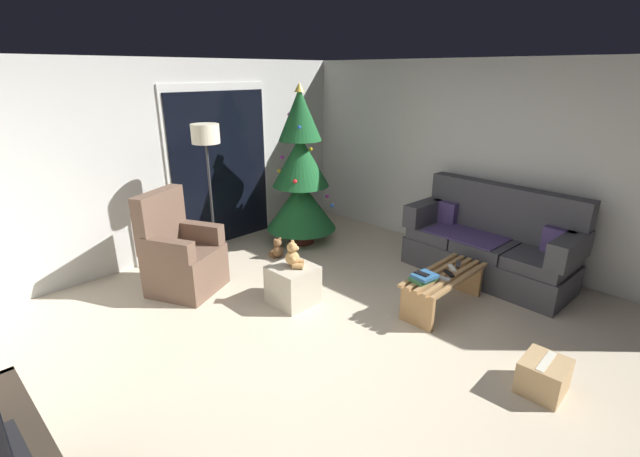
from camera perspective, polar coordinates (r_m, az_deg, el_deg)
ground_plane at (r=4.12m, az=3.10°, el=-14.95°), size 7.00×7.00×0.00m
wall_back at (r=5.97m, az=-19.33°, el=8.13°), size 5.72×0.12×2.50m
wall_right at (r=5.95m, az=22.21°, el=7.74°), size 0.12×6.00×2.50m
patio_door_frame at (r=6.29m, az=-12.79°, el=7.91°), size 1.60×0.02×2.20m
patio_door_glass at (r=6.29m, az=-12.67°, el=7.44°), size 1.50×0.02×2.10m
couch at (r=5.60m, az=21.22°, el=-1.94°), size 0.88×1.98×1.08m
coffee_table at (r=4.75m, az=15.78°, el=-7.02°), size 1.10×0.40×0.39m
remote_graphite at (r=4.92m, az=17.50°, el=-4.43°), size 0.16×0.11×0.02m
remote_black at (r=4.67m, az=16.40°, el=-5.62°), size 0.12×0.15×0.02m
remote_white at (r=4.80m, az=16.79°, el=-4.96°), size 0.14×0.15×0.02m
remote_silver at (r=4.56m, az=15.63°, el=-6.22°), size 0.06×0.16×0.02m
book_stack at (r=4.47m, az=13.35°, el=-6.20°), size 0.27×0.23×0.07m
cell_phone at (r=4.45m, az=13.10°, el=-5.72°), size 0.07×0.14×0.01m
christmas_tree at (r=6.10m, az=-2.52°, el=6.77°), size 0.99×0.99×2.21m
armchair at (r=5.13m, az=-17.63°, el=-3.47°), size 0.91×0.91×1.13m
floor_lamp at (r=5.28m, az=-14.52°, el=10.02°), size 0.32×0.32×1.78m
ottoman at (r=4.70m, az=-3.54°, el=-7.28°), size 0.44×0.44×0.42m
teddy_bear_honey at (r=4.56m, az=-3.49°, el=-3.60°), size 0.21×0.22×0.29m
teddy_bear_chestnut_by_tree at (r=5.84m, az=-5.57°, el=-2.71°), size 0.20×0.20×0.29m
cardboard_box_taped_mid_floor at (r=3.96m, az=27.03°, el=-16.69°), size 0.36×0.33×0.27m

